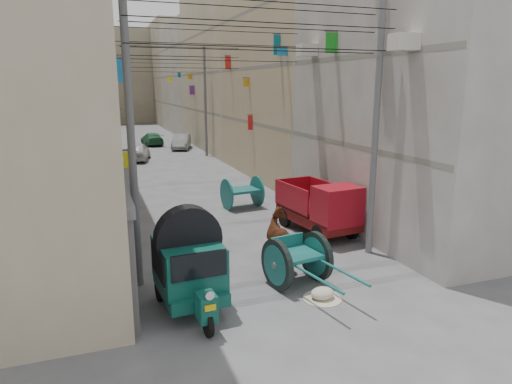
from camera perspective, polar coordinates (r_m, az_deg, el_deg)
name	(u,v)px	position (r m, az deg, el deg)	size (l,w,h in m)	color
building_row_left	(39,70)	(40.15, -25.45, 13.66)	(8.00, 62.00, 14.00)	tan
building_row_right	(237,72)	(41.91, -2.42, 14.81)	(8.00, 62.00, 14.00)	#ADA8A2
end_cap_building	(120,77)	(72.01, -16.59, 13.63)	(22.00, 10.00, 13.00)	#9D977C
shutters_left	(115,196)	(16.67, -17.17, -0.45)	(0.18, 14.40, 2.88)	#46464B
signboards	(171,117)	(27.93, -10.54, 9.21)	(8.22, 40.52, 5.67)	#C19016
ac_units	(353,15)	(15.94, 12.08, 20.77)	(0.70, 6.55, 3.35)	beige
utility_poles	(187,111)	(23.33, -8.67, 9.95)	(7.40, 22.20, 8.00)	#5D5D60
overhead_cables	(196,50)	(20.80, -7.48, 17.24)	(7.40, 22.52, 1.12)	black
auto_rickshaw	(189,263)	(11.04, -8.36, -8.82)	(1.69, 2.79, 1.94)	black
tonga_cart	(297,259)	(12.37, 5.16, -8.39)	(1.67, 3.19, 1.37)	black
mini_truck	(323,210)	(16.36, 8.42, -2.27)	(1.94, 3.62, 1.95)	black
second_cart	(242,192)	(19.92, -1.76, 0.03)	(1.68, 1.53, 1.36)	#145754
feed_sack	(322,293)	(11.86, 8.30, -12.42)	(0.61, 0.49, 0.30)	beige
horse	(283,239)	(13.57, 3.44, -5.93)	(0.88, 1.93, 1.63)	#602616
distant_car_white	(137,151)	(33.84, -14.60, 4.93)	(1.54, 3.83, 1.30)	#BEBEBE
distant_car_grey	(181,142)	(39.31, -9.32, 6.23)	(1.31, 3.77, 1.24)	slate
distant_car_green	(152,139)	(42.53, -12.86, 6.49)	(1.53, 3.76, 1.09)	#205D37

